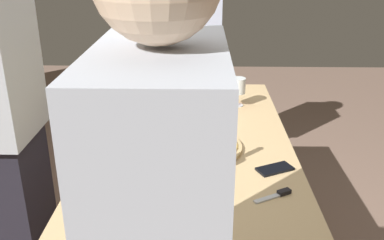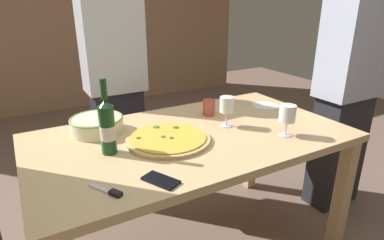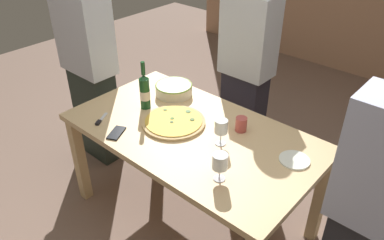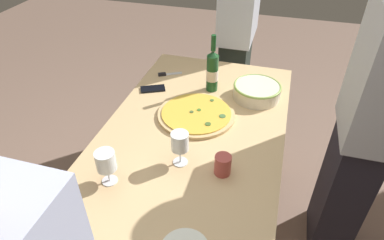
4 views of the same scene
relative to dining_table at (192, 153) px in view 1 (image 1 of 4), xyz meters
name	(u,v)px [view 1 (image 1 of 4)]	position (x,y,z in m)	size (l,w,h in m)	color
dining_table	(192,153)	(0.00, 0.00, 0.00)	(1.60, 0.90, 0.75)	#D4B17C
pizza	(195,146)	(-0.14, -0.02, 0.10)	(0.41, 0.41, 0.03)	tan
serving_bowl	(119,169)	(-0.41, 0.27, 0.14)	(0.27, 0.27, 0.08)	silver
wine_bottle	(188,152)	(-0.43, 0.00, 0.22)	(0.07, 0.07, 0.34)	#17461F
wine_glass_near_pizza	(191,97)	(0.22, 0.01, 0.21)	(0.08, 0.08, 0.16)	white
wine_glass_by_bottle	(238,87)	(0.41, -0.24, 0.20)	(0.08, 0.08, 0.16)	white
cup_amber	(154,108)	(0.23, 0.20, 0.14)	(0.07, 0.07, 0.09)	#B34841
side_plate	(169,91)	(0.63, 0.16, 0.10)	(0.17, 0.17, 0.01)	white
cell_phone	(275,169)	(-0.33, -0.34, 0.10)	(0.07, 0.14, 0.01)	black
pizza_knife	(277,195)	(-0.52, -0.32, 0.10)	(0.09, 0.14, 0.02)	silver
person_guest_left	(8,129)	(-0.15, 0.80, 0.18)	(0.39, 0.24, 1.65)	#22202A
person_guest_right	(203,60)	(1.14, -0.05, 0.17)	(0.42, 0.24, 1.63)	#28292F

